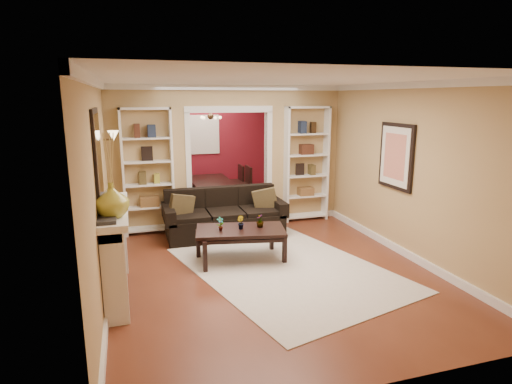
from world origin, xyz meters
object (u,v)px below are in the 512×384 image
object	(u,v)px
sofa	(225,213)
bookshelf_left	(148,172)
bookshelf_right	(306,164)
fireplace	(117,252)
dining_table	(212,192)
coffee_table	(241,245)

from	to	relation	value
sofa	bookshelf_left	size ratio (longest dim) A/B	0.94
bookshelf_right	fireplace	bearing A→B (deg)	-145.20
sofa	dining_table	size ratio (longest dim) A/B	1.32
bookshelf_left	dining_table	xyz separation A→B (m)	(1.52, 1.83, -0.86)
fireplace	bookshelf_right	bearing A→B (deg)	34.80
coffee_table	bookshelf_left	size ratio (longest dim) A/B	0.58
sofa	dining_table	distance (m)	2.43
bookshelf_right	dining_table	distance (m)	2.56
coffee_table	dining_table	distance (m)	3.66
bookshelf_left	fireplace	xyz separation A→B (m)	(-0.54, -2.53, -0.57)
sofa	coffee_table	size ratio (longest dim) A/B	1.62
fireplace	bookshelf_left	bearing A→B (deg)	77.95
bookshelf_right	dining_table	bearing A→B (deg)	130.72
fireplace	sofa	bearing A→B (deg)	47.06
sofa	dining_table	xyz separation A→B (m)	(0.25, 2.41, -0.13)
sofa	coffee_table	xyz separation A→B (m)	(-0.03, -1.24, -0.17)
fireplace	dining_table	xyz separation A→B (m)	(2.06, 4.36, -0.29)
bookshelf_right	dining_table	size ratio (longest dim) A/B	1.40
bookshelf_left	bookshelf_right	bearing A→B (deg)	0.00
coffee_table	bookshelf_right	distance (m)	2.75
sofa	bookshelf_left	xyz separation A→B (m)	(-1.27, 0.58, 0.73)
sofa	bookshelf_right	distance (m)	2.05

